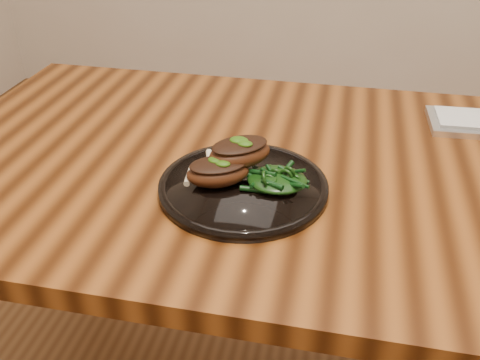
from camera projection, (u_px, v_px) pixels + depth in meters
name	position (u px, v px, depth m)	size (l,w,h in m)	color
desk	(337.00, 204.00, 1.03)	(1.60, 0.80, 0.75)	#341606
plate	(243.00, 186.00, 0.91)	(0.29, 0.29, 0.02)	black
lamb_chop_front	(218.00, 171.00, 0.89)	(0.13, 0.11, 0.05)	#421E0C
lamb_chop_back	(239.00, 152.00, 0.91)	(0.13, 0.12, 0.05)	#421E0C
herb_smear	(231.00, 162.00, 0.96)	(0.07, 0.05, 0.00)	#1A3F06
greens_heap	(277.00, 176.00, 0.89)	(0.10, 0.10, 0.04)	black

